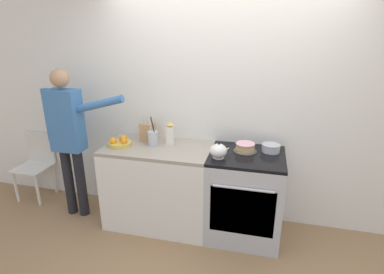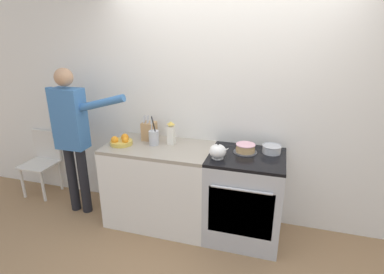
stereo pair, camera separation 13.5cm
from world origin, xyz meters
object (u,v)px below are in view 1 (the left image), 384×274
at_px(fruit_bowl, 120,142).
at_px(person_baker, 68,132).
at_px(stove_range, 244,195).
at_px(layer_cake, 245,148).
at_px(dining_chair, 37,161).
at_px(milk_carton, 170,134).
at_px(utensil_crock, 153,138).
at_px(mixing_bowl, 271,148).
at_px(knife_block, 148,132).
at_px(tea_kettle, 219,151).

relative_size(fruit_bowl, person_baker, 0.14).
bearing_deg(person_baker, stove_range, 3.20).
height_order(layer_cake, dining_chair, layer_cake).
relative_size(stove_range, milk_carton, 3.61).
xyz_separation_m(fruit_bowl, dining_chair, (-1.35, 0.27, -0.47)).
xyz_separation_m(layer_cake, person_baker, (-1.90, -0.17, 0.07)).
xyz_separation_m(stove_range, utensil_crock, (-0.99, 0.03, 0.54)).
height_order(mixing_bowl, person_baker, person_baker).
xyz_separation_m(mixing_bowl, knife_block, (-1.33, 0.02, 0.06)).
distance_m(milk_carton, dining_chair, 1.95).
bearing_deg(milk_carton, tea_kettle, -22.54).
bearing_deg(person_baker, dining_chair, 159.68).
bearing_deg(tea_kettle, mixing_bowl, 29.43).
height_order(fruit_bowl, milk_carton, milk_carton).
bearing_deg(milk_carton, utensil_crock, -157.88).
height_order(stove_range, milk_carton, milk_carton).
distance_m(stove_range, layer_cake, 0.51).
height_order(knife_block, utensil_crock, utensil_crock).
relative_size(tea_kettle, person_baker, 0.12).
distance_m(layer_cake, mixing_bowl, 0.26).
height_order(stove_range, person_baker, person_baker).
bearing_deg(fruit_bowl, layer_cake, 6.47).
bearing_deg(tea_kettle, fruit_bowl, 176.42).
xyz_separation_m(utensil_crock, dining_chair, (-1.69, 0.17, -0.52)).
height_order(knife_block, fruit_bowl, knife_block).
bearing_deg(person_baker, fruit_bowl, 2.48).
relative_size(mixing_bowl, milk_carton, 0.75).
height_order(knife_block, milk_carton, knife_block).
bearing_deg(utensil_crock, dining_chair, 174.12).
height_order(mixing_bowl, dining_chair, mixing_bowl).
bearing_deg(dining_chair, fruit_bowl, 4.01).
distance_m(knife_block, utensil_crock, 0.17).
relative_size(layer_cake, milk_carton, 0.93).
bearing_deg(person_baker, utensil_crock, 7.61).
bearing_deg(person_baker, tea_kettle, -0.98).
bearing_deg(layer_cake, fruit_bowl, -173.53).
bearing_deg(milk_carton, stove_range, -6.82).
bearing_deg(fruit_bowl, utensil_crock, 15.76).
distance_m(utensil_crock, person_baker, 0.94).
bearing_deg(tea_kettle, dining_chair, 172.10).
relative_size(layer_cake, person_baker, 0.14).
relative_size(stove_range, utensil_crock, 2.83).
bearing_deg(milk_carton, layer_cake, -1.24).
xyz_separation_m(stove_range, person_baker, (-1.93, -0.09, 0.57)).
xyz_separation_m(fruit_bowl, milk_carton, (0.51, 0.17, 0.08)).
xyz_separation_m(utensil_crock, milk_carton, (0.17, 0.07, 0.04)).
bearing_deg(mixing_bowl, tea_kettle, -150.57).
xyz_separation_m(knife_block, person_baker, (-0.83, -0.25, 0.01)).
xyz_separation_m(layer_cake, utensil_crock, (-0.97, -0.05, 0.04)).
xyz_separation_m(tea_kettle, dining_chair, (-2.42, 0.34, -0.51)).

